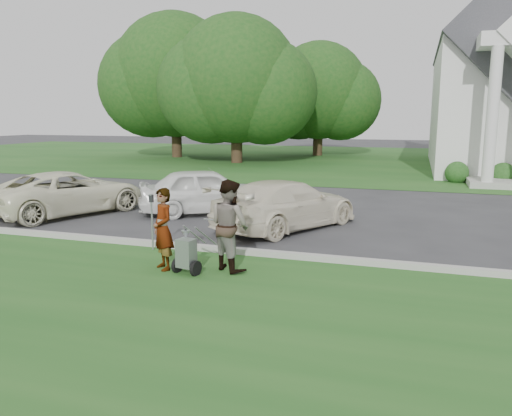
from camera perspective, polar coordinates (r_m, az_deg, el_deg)
The scene contains 14 objects.
ground at distance 10.95m, azimuth -2.27°, elevation -6.12°, with size 120.00×120.00×0.00m, color #333335.
grass_strip at distance 8.35m, azimuth -9.50°, elevation -11.62°, with size 80.00×7.00×0.01m, color #1F521C.
church_lawn at distance 37.16m, azimuth 12.24°, elevation 5.41°, with size 80.00×30.00×0.01m, color #1F521C.
curb at distance 11.42m, azimuth -1.32°, elevation -5.02°, with size 80.00×0.18×0.15m, color #9E9E93.
tree_left at distance 33.95m, azimuth -2.29°, elevation 13.81°, with size 10.63×8.40×9.71m.
tree_far at distance 39.13m, azimuth -9.27°, elevation 14.10°, with size 11.64×9.20×10.73m.
tree_back at distance 40.59m, azimuth 7.17°, elevation 12.65°, with size 9.61×7.60×8.89m.
striping_cart at distance 10.06m, azimuth -7.94°, elevation -5.23°, with size 0.62×1.11×0.97m.
person_left at distance 10.33m, azimuth -10.58°, elevation -2.47°, with size 0.61×0.40×1.68m, color #999999.
person_right at distance 10.14m, azimuth -3.03°, elevation -2.03°, with size 0.91×0.71×1.86m, color #999999.
parking_meter_near at distance 11.89m, azimuth -11.82°, elevation -0.80°, with size 0.10×0.09×1.34m.
car_a at distance 17.19m, azimuth -20.60°, elevation 1.66°, with size 2.30×4.98×1.38m, color #EFEDCB.
car_b at distance 16.22m, azimuth -5.62°, elevation 1.97°, with size 1.75×4.36×1.48m, color white.
car_c at distance 14.01m, azimuth 3.51°, elevation 0.43°, with size 1.93×4.74×1.37m, color #F0E7CC.
Camera 1 is at (3.62, -9.85, 3.12)m, focal length 35.00 mm.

